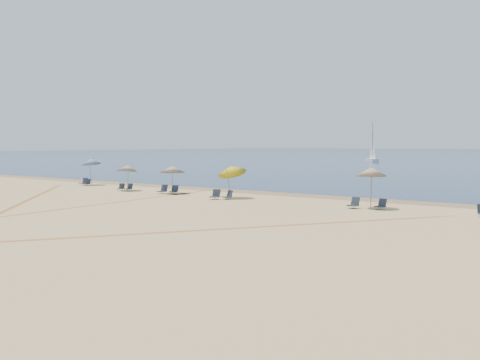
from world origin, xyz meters
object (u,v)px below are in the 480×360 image
(umbrella_0, at_px, (91,162))
(chair_9, at_px, (381,205))
(chair_0, at_px, (84,182))
(chair_6, at_px, (215,195))
(umbrella_1, at_px, (127,168))
(chair_2, at_px, (121,187))
(chair_1, at_px, (87,183))
(chair_4, at_px, (163,190))
(umbrella_2, at_px, (172,169))
(chair_5, at_px, (174,190))
(chair_7, at_px, (228,195))
(umbrella_3, at_px, (231,170))
(chair_3, at_px, (129,188))
(umbrella_4, at_px, (371,172))
(sailboat_2, at_px, (372,150))
(chair_8, at_px, (354,203))

(umbrella_0, distance_m, chair_9, 30.08)
(chair_0, bearing_deg, chair_6, -16.65)
(umbrella_1, height_order, chair_6, umbrella_1)
(chair_2, bearing_deg, chair_9, -20.43)
(chair_1, relative_size, chair_4, 0.93)
(chair_1, xyz_separation_m, chair_9, (29.39, -1.09, 0.01))
(umbrella_0, xyz_separation_m, umbrella_2, (12.40, -1.78, -0.33))
(chair_5, bearing_deg, chair_1, 159.39)
(chair_1, bearing_deg, chair_6, -15.77)
(chair_5, bearing_deg, chair_7, -22.69)
(chair_6, relative_size, chair_7, 1.00)
(chair_7, bearing_deg, umbrella_3, 133.19)
(chair_3, bearing_deg, umbrella_1, 150.72)
(umbrella_1, xyz_separation_m, umbrella_4, (21.62, 0.60, 0.35))
(chair_7, bearing_deg, umbrella_2, -171.43)
(chair_5, bearing_deg, umbrella_3, -11.55)
(chair_2, bearing_deg, sailboat_2, 73.87)
(umbrella_3, bearing_deg, chair_2, -176.44)
(chair_5, relative_size, chair_8, 1.00)
(chair_6, bearing_deg, umbrella_4, 0.15)
(chair_1, height_order, chair_6, chair_6)
(chair_2, height_order, chair_9, chair_9)
(chair_2, xyz_separation_m, chair_4, (5.00, -0.03, 0.05))
(umbrella_0, xyz_separation_m, umbrella_3, (18.38, -1.77, -0.19))
(chair_4, bearing_deg, umbrella_2, 61.90)
(umbrella_2, height_order, chair_8, umbrella_2)
(chair_3, bearing_deg, chair_9, -1.55)
(chair_4, bearing_deg, umbrella_3, 3.44)
(umbrella_0, xyz_separation_m, chair_9, (29.94, -2.02, -2.01))
(umbrella_2, distance_m, umbrella_4, 16.72)
(chair_6, bearing_deg, chair_8, -4.41)
(chair_4, bearing_deg, umbrella_4, -0.02)
(chair_7, bearing_deg, chair_1, -167.70)
(chair_7, bearing_deg, chair_8, 20.81)
(chair_5, xyz_separation_m, chair_9, (17.03, 0.09, -0.02))
(chair_2, distance_m, chair_5, 5.86)
(chair_2, distance_m, chair_4, 5.00)
(umbrella_2, distance_m, chair_3, 4.79)
(chair_1, height_order, chair_3, chair_1)
(chair_0, height_order, chair_8, chair_0)
(chair_3, relative_size, chair_5, 0.79)
(umbrella_3, bearing_deg, sailboat_2, 103.09)
(umbrella_1, relative_size, chair_3, 3.61)
(umbrella_1, relative_size, chair_5, 2.87)
(chair_2, xyz_separation_m, chair_7, (11.84, -0.43, 0.03))
(chair_1, height_order, chair_4, chair_4)
(chair_3, relative_size, chair_9, 0.83)
(umbrella_0, relative_size, chair_4, 3.64)
(chair_8, distance_m, chair_9, 1.64)
(umbrella_3, distance_m, chair_7, 2.20)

